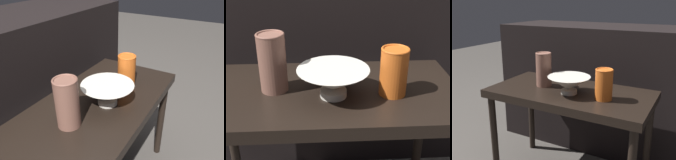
# 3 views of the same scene
# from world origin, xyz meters

# --- Properties ---
(table) EXTENTS (0.81, 0.42, 0.52)m
(table) POSITION_xyz_m (0.00, 0.00, 0.46)
(table) COLOR black
(table) RESTS_ON ground_plane
(couch_backdrop) EXTENTS (1.36, 0.50, 0.80)m
(couch_backdrop) POSITION_xyz_m (0.00, 0.52, 0.40)
(couch_backdrop) COLOR black
(couch_backdrop) RESTS_ON ground_plane
(bowl) EXTENTS (0.21, 0.21, 0.09)m
(bowl) POSITION_xyz_m (0.02, -0.04, 0.57)
(bowl) COLOR silver
(bowl) RESTS_ON table
(vase_textured_left) EXTENTS (0.08, 0.08, 0.18)m
(vase_textured_left) POSITION_xyz_m (-0.16, 0.01, 0.61)
(vase_textured_left) COLOR brown
(vase_textured_left) RESTS_ON table
(vase_colorful_right) EXTENTS (0.08, 0.08, 0.14)m
(vase_colorful_right) POSITION_xyz_m (0.19, -0.04, 0.59)
(vase_colorful_right) COLOR orange
(vase_colorful_right) RESTS_ON table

